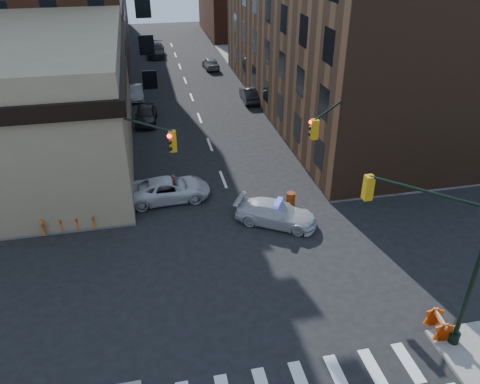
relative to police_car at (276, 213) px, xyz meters
name	(u,v)px	position (x,y,z in m)	size (l,w,h in m)	color
ground	(258,271)	(-2.06, -4.01, -0.69)	(140.00, 140.00, 0.00)	black
sidewalk_ne	(379,71)	(20.94, 28.74, -0.62)	(34.00, 54.50, 0.15)	gray
commercial_row_ne	(340,31)	(10.94, 18.49, 6.31)	(14.00, 34.00, 14.00)	#452B1B
signal_pole_se	(449,246)	(3.98, -9.53, 3.92)	(5.40, 5.27, 8.00)	black
signal_pole_nw	(130,160)	(-7.91, 1.33, 3.65)	(3.58, 3.67, 8.00)	black
signal_pole_ne	(335,141)	(3.78, 1.34, 3.65)	(3.67, 3.58, 8.00)	black
tree_ne_near	(269,64)	(5.44, 21.99, 2.80)	(3.00, 3.00, 4.85)	black
tree_ne_far	(250,45)	(5.44, 29.99, 2.80)	(3.00, 3.00, 4.85)	black
police_car	(276,213)	(0.00, 0.00, 0.00)	(1.94, 4.77, 1.38)	silver
pickup	(169,189)	(-5.87, 4.11, 0.03)	(2.40, 5.21, 1.45)	silver
parked_car_wnear	(146,115)	(-6.78, 17.86, 0.06)	(1.77, 4.41, 1.50)	black
parked_car_wfar	(136,92)	(-7.56, 24.71, -0.04)	(1.38, 3.97, 1.31)	gray
parked_car_wdeep	(156,50)	(-4.57, 41.85, 0.09)	(2.20, 5.40, 1.57)	black
parked_car_enear	(250,94)	(3.44, 21.60, 0.00)	(1.45, 4.17, 1.37)	black
parked_car_efar	(211,63)	(1.52, 34.22, -0.01)	(1.61, 4.01, 1.37)	gray
pedestrian_a	(98,209)	(-10.06, 1.99, 0.38)	(0.67, 0.44, 1.85)	black
pedestrian_b	(31,207)	(-13.88, 3.02, 0.37)	(0.89, 0.69, 1.83)	black
pedestrian_c	(12,215)	(-14.77, 2.43, 0.35)	(1.05, 0.44, 1.79)	#212932
barrel_road	(291,200)	(1.41, 1.67, -0.21)	(0.53, 0.53, 0.95)	#D25109
barrel_bank	(171,186)	(-5.70, 4.85, -0.14)	(0.62, 0.62, 1.10)	orange
barricade_se_a	(438,325)	(4.34, -9.71, -0.09)	(1.19, 0.60, 0.90)	#CB5509
barricade_nw_a	(86,220)	(-10.80, 1.77, -0.09)	(1.21, 0.60, 0.91)	#D36709
barricade_nw_b	(52,224)	(-12.65, 1.69, -0.07)	(1.26, 0.63, 0.95)	red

